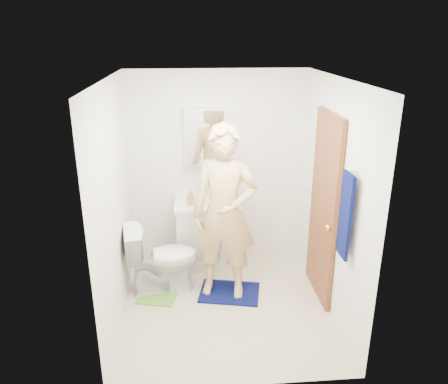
# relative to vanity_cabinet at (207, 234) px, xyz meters

# --- Properties ---
(floor) EXTENTS (2.20, 2.40, 0.02)m
(floor) POSITION_rel_vanity_cabinet_xyz_m (0.15, -0.91, -0.41)
(floor) COLOR beige
(floor) RESTS_ON ground
(ceiling) EXTENTS (2.20, 2.40, 0.02)m
(ceiling) POSITION_rel_vanity_cabinet_xyz_m (0.15, -0.91, 2.01)
(ceiling) COLOR white
(ceiling) RESTS_ON ground
(wall_back) EXTENTS (2.20, 0.02, 2.40)m
(wall_back) POSITION_rel_vanity_cabinet_xyz_m (0.15, 0.30, 0.80)
(wall_back) COLOR white
(wall_back) RESTS_ON ground
(wall_front) EXTENTS (2.20, 0.02, 2.40)m
(wall_front) POSITION_rel_vanity_cabinet_xyz_m (0.15, -2.12, 0.80)
(wall_front) COLOR white
(wall_front) RESTS_ON ground
(wall_left) EXTENTS (0.02, 2.40, 2.40)m
(wall_left) POSITION_rel_vanity_cabinet_xyz_m (-0.96, -0.91, 0.80)
(wall_left) COLOR white
(wall_left) RESTS_ON ground
(wall_right) EXTENTS (0.02, 2.40, 2.40)m
(wall_right) POSITION_rel_vanity_cabinet_xyz_m (1.26, -0.91, 0.80)
(wall_right) COLOR white
(wall_right) RESTS_ON ground
(vanity_cabinet) EXTENTS (0.75, 0.55, 0.80)m
(vanity_cabinet) POSITION_rel_vanity_cabinet_xyz_m (0.00, 0.00, 0.00)
(vanity_cabinet) COLOR white
(vanity_cabinet) RESTS_ON floor
(countertop) EXTENTS (0.79, 0.59, 0.05)m
(countertop) POSITION_rel_vanity_cabinet_xyz_m (0.00, 0.00, 0.43)
(countertop) COLOR white
(countertop) RESTS_ON vanity_cabinet
(sink_basin) EXTENTS (0.40, 0.40, 0.03)m
(sink_basin) POSITION_rel_vanity_cabinet_xyz_m (0.00, 0.00, 0.44)
(sink_basin) COLOR white
(sink_basin) RESTS_ON countertop
(faucet) EXTENTS (0.03, 0.03, 0.12)m
(faucet) POSITION_rel_vanity_cabinet_xyz_m (0.00, 0.18, 0.51)
(faucet) COLOR silver
(faucet) RESTS_ON countertop
(medicine_cabinet) EXTENTS (0.50, 0.12, 0.70)m
(medicine_cabinet) POSITION_rel_vanity_cabinet_xyz_m (0.00, 0.22, 1.20)
(medicine_cabinet) COLOR white
(medicine_cabinet) RESTS_ON wall_back
(mirror_panel) EXTENTS (0.46, 0.01, 0.66)m
(mirror_panel) POSITION_rel_vanity_cabinet_xyz_m (0.00, 0.16, 1.20)
(mirror_panel) COLOR white
(mirror_panel) RESTS_ON wall_back
(door) EXTENTS (0.05, 0.80, 2.05)m
(door) POSITION_rel_vanity_cabinet_xyz_m (1.22, -0.76, 0.62)
(door) COLOR brown
(door) RESTS_ON ground
(door_knob) EXTENTS (0.07, 0.07, 0.07)m
(door_knob) POSITION_rel_vanity_cabinet_xyz_m (1.18, -1.08, 0.55)
(door_knob) COLOR gold
(door_knob) RESTS_ON door
(towel) EXTENTS (0.03, 0.24, 0.80)m
(towel) POSITION_rel_vanity_cabinet_xyz_m (1.18, -1.48, 0.85)
(towel) COLOR #080F4C
(towel) RESTS_ON wall_right
(towel_hook) EXTENTS (0.06, 0.02, 0.02)m
(towel_hook) POSITION_rel_vanity_cabinet_xyz_m (1.22, -1.48, 1.27)
(towel_hook) COLOR silver
(towel_hook) RESTS_ON wall_right
(toilet) EXTENTS (0.86, 0.57, 0.81)m
(toilet) POSITION_rel_vanity_cabinet_xyz_m (-0.54, -0.59, 0.01)
(toilet) COLOR white
(toilet) RESTS_ON floor
(bath_mat) EXTENTS (0.74, 0.60, 0.02)m
(bath_mat) POSITION_rel_vanity_cabinet_xyz_m (0.21, -0.73, -0.39)
(bath_mat) COLOR #080F4C
(bath_mat) RESTS_ON floor
(green_rug) EXTENTS (0.47, 0.42, 0.02)m
(green_rug) POSITION_rel_vanity_cabinet_xyz_m (-0.60, -0.74, -0.39)
(green_rug) COLOR #64AB39
(green_rug) RESTS_ON floor
(soap_dispenser) EXTENTS (0.10, 0.10, 0.19)m
(soap_dispenser) POSITION_rel_vanity_cabinet_xyz_m (-0.20, -0.09, 0.55)
(soap_dispenser) COLOR tan
(soap_dispenser) RESTS_ON countertop
(toothbrush_cup) EXTENTS (0.15, 0.15, 0.10)m
(toothbrush_cup) POSITION_rel_vanity_cabinet_xyz_m (0.18, 0.11, 0.50)
(toothbrush_cup) COLOR #623C85
(toothbrush_cup) RESTS_ON countertop
(man) EXTENTS (0.79, 0.61, 1.92)m
(man) POSITION_rel_vanity_cabinet_xyz_m (0.16, -0.72, 0.58)
(man) COLOR tan
(man) RESTS_ON bath_mat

